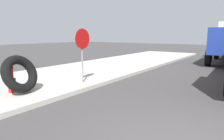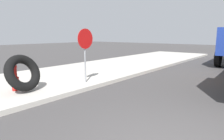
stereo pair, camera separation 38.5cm
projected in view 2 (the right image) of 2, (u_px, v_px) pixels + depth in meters
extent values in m
cylinder|color=red|center=(14.00, 80.00, 6.69)|extent=(0.19, 0.19, 0.75)
sphere|color=red|center=(13.00, 67.00, 6.61)|extent=(0.22, 0.22, 0.22)
cylinder|color=red|center=(17.00, 78.00, 6.57)|extent=(0.08, 0.15, 0.08)
cylinder|color=red|center=(12.00, 76.00, 6.78)|extent=(0.08, 0.15, 0.08)
cylinder|color=red|center=(17.00, 80.00, 6.58)|extent=(0.10, 0.15, 0.10)
torus|color=black|center=(23.00, 73.00, 6.52)|extent=(1.34, 0.94, 1.25)
cylinder|color=gray|center=(85.00, 56.00, 7.77)|extent=(0.06, 0.06, 2.07)
cylinder|color=red|center=(85.00, 39.00, 7.64)|extent=(0.76, 0.02, 0.76)
cylinder|color=black|center=(218.00, 58.00, 12.62)|extent=(1.11, 0.34, 1.10)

